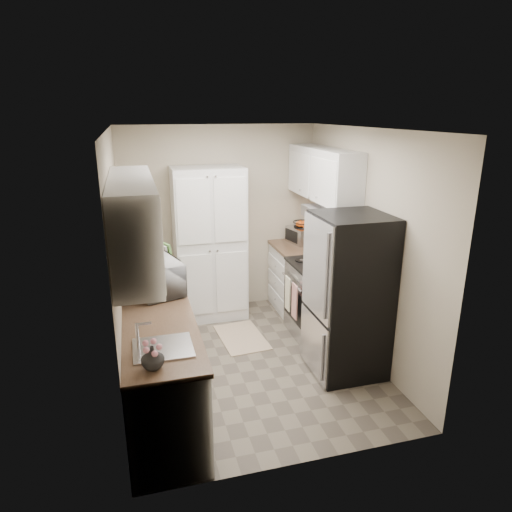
{
  "coord_description": "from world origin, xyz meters",
  "views": [
    {
      "loc": [
        -1.12,
        -4.34,
        2.66
      ],
      "look_at": [
        0.11,
        0.15,
        1.18
      ],
      "focal_mm": 32.0,
      "sensor_mm": 36.0,
      "label": 1
    }
  ],
  "objects_px": {
    "pantry_cabinet": "(210,244)",
    "electric_range": "(319,299)",
    "wine_bottle": "(144,265)",
    "toaster_oven": "(302,235)",
    "refrigerator": "(348,296)",
    "microwave": "(157,276)"
  },
  "relations": [
    {
      "from": "electric_range",
      "to": "wine_bottle",
      "type": "xyz_separation_m",
      "value": [
        -2.03,
        0.17,
        0.57
      ]
    },
    {
      "from": "electric_range",
      "to": "microwave",
      "type": "relative_size",
      "value": 1.85
    },
    {
      "from": "wine_bottle",
      "to": "toaster_oven",
      "type": "xyz_separation_m",
      "value": [
        2.15,
        0.78,
        -0.02
      ]
    },
    {
      "from": "refrigerator",
      "to": "microwave",
      "type": "distance_m",
      "value": 1.96
    },
    {
      "from": "toaster_oven",
      "to": "pantry_cabinet",
      "type": "bearing_deg",
      "value": 167.58
    },
    {
      "from": "microwave",
      "to": "wine_bottle",
      "type": "xyz_separation_m",
      "value": [
        -0.11,
        0.52,
        -0.04
      ]
    },
    {
      "from": "pantry_cabinet",
      "to": "toaster_oven",
      "type": "height_order",
      "value": "pantry_cabinet"
    },
    {
      "from": "electric_range",
      "to": "wine_bottle",
      "type": "relative_size",
      "value": 4.37
    },
    {
      "from": "wine_bottle",
      "to": "refrigerator",
      "type": "bearing_deg",
      "value": -25.85
    },
    {
      "from": "pantry_cabinet",
      "to": "electric_range",
      "type": "relative_size",
      "value": 1.77
    },
    {
      "from": "refrigerator",
      "to": "toaster_oven",
      "type": "height_order",
      "value": "refrigerator"
    },
    {
      "from": "pantry_cabinet",
      "to": "microwave",
      "type": "distance_m",
      "value": 1.49
    },
    {
      "from": "electric_range",
      "to": "microwave",
      "type": "distance_m",
      "value": 2.05
    },
    {
      "from": "electric_range",
      "to": "microwave",
      "type": "xyz_separation_m",
      "value": [
        -1.93,
        -0.36,
        0.61
      ]
    },
    {
      "from": "pantry_cabinet",
      "to": "electric_range",
      "type": "height_order",
      "value": "pantry_cabinet"
    },
    {
      "from": "refrigerator",
      "to": "pantry_cabinet",
      "type": "bearing_deg",
      "value": 123.46
    },
    {
      "from": "wine_bottle",
      "to": "toaster_oven",
      "type": "height_order",
      "value": "wine_bottle"
    },
    {
      "from": "pantry_cabinet",
      "to": "wine_bottle",
      "type": "height_order",
      "value": "pantry_cabinet"
    },
    {
      "from": "pantry_cabinet",
      "to": "refrigerator",
      "type": "xyz_separation_m",
      "value": [
        1.14,
        -1.73,
        -0.15
      ]
    },
    {
      "from": "electric_range",
      "to": "toaster_oven",
      "type": "distance_m",
      "value": 1.11
    },
    {
      "from": "electric_range",
      "to": "toaster_oven",
      "type": "xyz_separation_m",
      "value": [
        0.12,
        0.95,
        0.55
      ]
    },
    {
      "from": "electric_range",
      "to": "microwave",
      "type": "height_order",
      "value": "microwave"
    }
  ]
}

